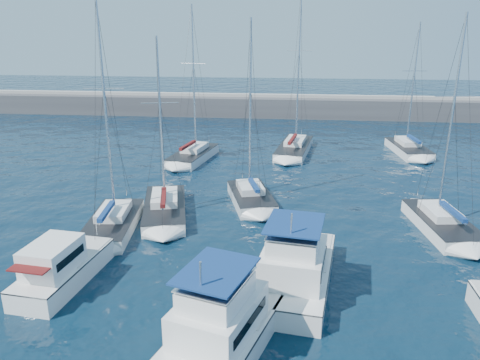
# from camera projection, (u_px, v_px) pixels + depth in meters

# --- Properties ---
(ground) EXTENTS (220.00, 220.00, 0.00)m
(ground) POSITION_uv_depth(u_px,v_px,m) (272.00, 283.00, 26.37)
(ground) COLOR black
(ground) RESTS_ON ground
(breakwater) EXTENTS (160.00, 6.00, 4.45)m
(breakwater) POSITION_uv_depth(u_px,v_px,m) (285.00, 109.00, 75.15)
(breakwater) COLOR #424244
(breakwater) RESTS_ON ground
(motor_yacht_port_outer) EXTENTS (3.37, 7.18, 3.20)m
(motor_yacht_port_outer) POSITION_uv_depth(u_px,v_px,m) (61.00, 269.00, 25.94)
(motor_yacht_port_outer) COLOR white
(motor_yacht_port_outer) RESTS_ON ground
(motor_yacht_port_inner) EXTENTS (6.14, 10.05, 4.69)m
(motor_yacht_port_inner) POSITION_uv_depth(u_px,v_px,m) (226.00, 323.00, 20.92)
(motor_yacht_port_inner) COLOR silver
(motor_yacht_port_inner) RESTS_ON ground
(motor_yacht_stbd_inner) EXTENTS (5.03, 9.53, 4.69)m
(motor_yacht_stbd_inner) POSITION_uv_depth(u_px,v_px,m) (295.00, 270.00, 25.49)
(motor_yacht_stbd_inner) COLOR silver
(motor_yacht_stbd_inner) RESTS_ON ground
(sailboat_mid_a) EXTENTS (3.90, 7.91, 15.83)m
(sailboat_mid_a) POSITION_uv_depth(u_px,v_px,m) (113.00, 223.00, 33.05)
(sailboat_mid_a) COLOR silver
(sailboat_mid_a) RESTS_ON ground
(sailboat_mid_b) EXTENTS (4.89, 8.84, 13.50)m
(sailboat_mid_b) POSITION_uv_depth(u_px,v_px,m) (165.00, 209.00, 35.73)
(sailboat_mid_b) COLOR white
(sailboat_mid_b) RESTS_ON ground
(sailboat_mid_c) EXTENTS (4.67, 7.26, 14.75)m
(sailboat_mid_c) POSITION_uv_depth(u_px,v_px,m) (251.00, 197.00, 38.04)
(sailboat_mid_c) COLOR silver
(sailboat_mid_c) RESTS_ON ground
(sailboat_mid_e) EXTENTS (4.06, 7.99, 14.99)m
(sailboat_mid_e) POSITION_uv_depth(u_px,v_px,m) (442.00, 223.00, 33.02)
(sailboat_mid_e) COLOR silver
(sailboat_mid_e) RESTS_ON ground
(sailboat_back_a) EXTENTS (4.57, 8.73, 16.23)m
(sailboat_back_a) POSITION_uv_depth(u_px,v_px,m) (193.00, 155.00, 50.47)
(sailboat_back_a) COLOR silver
(sailboat_back_a) RESTS_ON ground
(sailboat_back_b) EXTENTS (4.65, 10.18, 18.11)m
(sailboat_back_b) POSITION_uv_depth(u_px,v_px,m) (294.00, 148.00, 53.41)
(sailboat_back_b) COLOR white
(sailboat_back_b) RESTS_ON ground
(sailboat_back_c) EXTENTS (3.94, 8.29, 14.57)m
(sailboat_back_c) POSITION_uv_depth(u_px,v_px,m) (408.00, 149.00, 53.18)
(sailboat_back_c) COLOR silver
(sailboat_back_c) RESTS_ON ground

